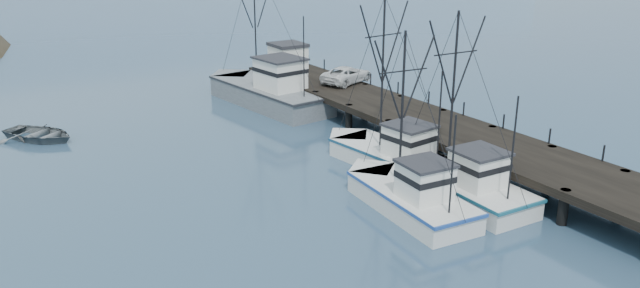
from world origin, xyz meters
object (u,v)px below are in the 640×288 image
(work_vessel, at_px, (267,91))
(pier_shed, at_px, (288,57))
(trawler_near, at_px, (459,183))
(motorboat, at_px, (40,140))
(pier, at_px, (416,119))
(trawler_mid, at_px, (408,196))
(trawler_far, at_px, (391,155))
(pickup_truck, at_px, (347,75))

(work_vessel, height_order, pier_shed, work_vessel)
(trawler_near, height_order, motorboat, trawler_near)
(pier_shed, xyz_separation_m, motorboat, (-23.02, -2.84, -3.42))
(pier, relative_size, trawler_mid, 4.29)
(work_vessel, bearing_deg, trawler_far, -91.14)
(trawler_near, relative_size, pier_shed, 3.46)
(trawler_far, xyz_separation_m, motorboat, (-18.80, 18.49, -0.82))
(trawler_far, height_order, pier_shed, trawler_far)
(motorboat, bearing_deg, trawler_far, -79.86)
(pickup_truck, relative_size, motorboat, 0.91)
(trawler_near, distance_m, trawler_mid, 3.73)
(trawler_mid, xyz_separation_m, motorboat, (-15.44, 24.29, -0.82))
(trawler_near, relative_size, work_vessel, 0.70)
(trawler_mid, height_order, trawler_far, trawler_far)
(pier_shed, bearing_deg, trawler_mid, -105.61)
(trawler_far, bearing_deg, motorboat, 135.49)
(pier, relative_size, trawler_far, 3.86)
(trawler_far, distance_m, pier_shed, 21.89)
(trawler_near, bearing_deg, pier, 63.58)
(trawler_near, height_order, pickup_truck, trawler_near)
(trawler_far, bearing_deg, trawler_mid, -120.10)
(trawler_near, relative_size, trawler_mid, 1.08)
(work_vessel, xyz_separation_m, pickup_truck, (6.07, -3.88, 1.52))
(trawler_near, height_order, trawler_mid, trawler_near)
(pier, height_order, pier_shed, pier_shed)
(trawler_far, bearing_deg, work_vessel, 88.86)
(pickup_truck, bearing_deg, trawler_far, 136.59)
(motorboat, bearing_deg, trawler_mid, -92.89)
(work_vessel, xyz_separation_m, pier_shed, (3.85, 2.87, 2.19))
(pier_shed, bearing_deg, trawler_far, -101.18)
(work_vessel, distance_m, pier_shed, 5.28)
(pier, xyz_separation_m, pickup_truck, (1.47, 11.25, 1.05))
(trawler_mid, bearing_deg, trawler_near, -2.03)
(work_vessel, height_order, pickup_truck, work_vessel)
(pickup_truck, bearing_deg, pier_shed, -1.39)
(trawler_far, relative_size, pier_shed, 3.56)
(trawler_mid, height_order, pier_shed, trawler_mid)
(trawler_near, bearing_deg, trawler_far, 93.49)
(trawler_near, relative_size, motorboat, 1.87)
(trawler_near, distance_m, pier_shed, 27.65)
(trawler_near, distance_m, trawler_far, 5.94)
(pier, distance_m, work_vessel, 15.82)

